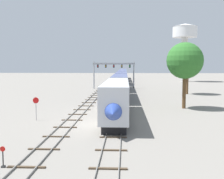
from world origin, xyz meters
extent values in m
plane|color=gray|center=(0.00, 0.00, 0.00)|extent=(400.00, 400.00, 0.00)
cube|color=slate|center=(1.28, 60.00, 0.08)|extent=(0.07, 200.00, 0.16)
cube|color=slate|center=(2.72, 60.00, 0.08)|extent=(0.07, 200.00, 0.16)
cube|color=#473828|center=(2.00, -14.00, 0.05)|extent=(2.60, 0.24, 0.10)
cube|color=#473828|center=(2.00, -10.00, 0.05)|extent=(2.60, 0.24, 0.10)
cube|color=#473828|center=(2.00, -6.00, 0.05)|extent=(2.60, 0.24, 0.10)
cube|color=#473828|center=(2.00, -2.00, 0.05)|extent=(2.60, 0.24, 0.10)
cube|color=#473828|center=(2.00, 2.00, 0.05)|extent=(2.60, 0.24, 0.10)
cube|color=#473828|center=(2.00, 6.00, 0.05)|extent=(2.60, 0.24, 0.10)
cube|color=#473828|center=(2.00, 10.00, 0.05)|extent=(2.60, 0.24, 0.10)
cube|color=#473828|center=(2.00, 14.00, 0.05)|extent=(2.60, 0.24, 0.10)
cube|color=#473828|center=(2.00, 18.00, 0.05)|extent=(2.60, 0.24, 0.10)
cube|color=#473828|center=(2.00, 22.00, 0.05)|extent=(2.60, 0.24, 0.10)
cube|color=#473828|center=(2.00, 26.00, 0.05)|extent=(2.60, 0.24, 0.10)
cube|color=#473828|center=(2.00, 30.00, 0.05)|extent=(2.60, 0.24, 0.10)
cube|color=#473828|center=(2.00, 34.00, 0.05)|extent=(2.60, 0.24, 0.10)
cube|color=#473828|center=(2.00, 38.00, 0.05)|extent=(2.60, 0.24, 0.10)
cube|color=#473828|center=(2.00, 42.00, 0.05)|extent=(2.60, 0.24, 0.10)
cube|color=#473828|center=(2.00, 46.00, 0.05)|extent=(2.60, 0.24, 0.10)
cube|color=#473828|center=(2.00, 50.00, 0.05)|extent=(2.60, 0.24, 0.10)
cube|color=#473828|center=(2.00, 54.00, 0.05)|extent=(2.60, 0.24, 0.10)
cube|color=#473828|center=(2.00, 58.00, 0.05)|extent=(2.60, 0.24, 0.10)
cube|color=#473828|center=(2.00, 62.00, 0.05)|extent=(2.60, 0.24, 0.10)
cube|color=#473828|center=(2.00, 66.00, 0.05)|extent=(2.60, 0.24, 0.10)
cube|color=#473828|center=(2.00, 70.00, 0.05)|extent=(2.60, 0.24, 0.10)
cube|color=#473828|center=(2.00, 74.00, 0.05)|extent=(2.60, 0.24, 0.10)
cube|color=#473828|center=(2.00, 78.00, 0.05)|extent=(2.60, 0.24, 0.10)
cube|color=#473828|center=(2.00, 82.00, 0.05)|extent=(2.60, 0.24, 0.10)
cube|color=#473828|center=(2.00, 86.00, 0.05)|extent=(2.60, 0.24, 0.10)
cube|color=#473828|center=(2.00, 90.00, 0.05)|extent=(2.60, 0.24, 0.10)
cube|color=#473828|center=(2.00, 94.00, 0.05)|extent=(2.60, 0.24, 0.10)
cube|color=#473828|center=(2.00, 98.00, 0.05)|extent=(2.60, 0.24, 0.10)
cube|color=#473828|center=(2.00, 102.00, 0.05)|extent=(2.60, 0.24, 0.10)
cube|color=#473828|center=(2.00, 106.00, 0.05)|extent=(2.60, 0.24, 0.10)
cube|color=#473828|center=(2.00, 110.00, 0.05)|extent=(2.60, 0.24, 0.10)
cube|color=#473828|center=(2.00, 114.00, 0.05)|extent=(2.60, 0.24, 0.10)
cube|color=#473828|center=(2.00, 118.00, 0.05)|extent=(2.60, 0.24, 0.10)
cube|color=#473828|center=(2.00, 122.00, 0.05)|extent=(2.60, 0.24, 0.10)
cube|color=#473828|center=(2.00, 126.00, 0.05)|extent=(2.60, 0.24, 0.10)
cube|color=#473828|center=(2.00, 130.00, 0.05)|extent=(2.60, 0.24, 0.10)
cube|color=#473828|center=(2.00, 134.00, 0.05)|extent=(2.60, 0.24, 0.10)
cube|color=#473828|center=(2.00, 138.00, 0.05)|extent=(2.60, 0.24, 0.10)
cube|color=#473828|center=(2.00, 142.00, 0.05)|extent=(2.60, 0.24, 0.10)
cube|color=#473828|center=(2.00, 146.00, 0.05)|extent=(2.60, 0.24, 0.10)
cube|color=#473828|center=(2.00, 150.00, 0.05)|extent=(2.60, 0.24, 0.10)
cube|color=#473828|center=(2.00, 154.00, 0.05)|extent=(2.60, 0.24, 0.10)
cube|color=#473828|center=(2.00, 158.00, 0.05)|extent=(2.60, 0.24, 0.10)
cube|color=slate|center=(-4.22, 40.00, 0.08)|extent=(0.07, 160.00, 0.16)
cube|color=slate|center=(-2.78, 40.00, 0.08)|extent=(0.07, 160.00, 0.16)
cube|color=#473828|center=(-3.50, -14.00, 0.05)|extent=(2.60, 0.24, 0.10)
cube|color=#473828|center=(-3.50, -10.00, 0.05)|extent=(2.60, 0.24, 0.10)
cube|color=#473828|center=(-3.50, -6.00, 0.05)|extent=(2.60, 0.24, 0.10)
cube|color=#473828|center=(-3.50, -2.00, 0.05)|extent=(2.60, 0.24, 0.10)
cube|color=#473828|center=(-3.50, 2.00, 0.05)|extent=(2.60, 0.24, 0.10)
cube|color=#473828|center=(-3.50, 6.00, 0.05)|extent=(2.60, 0.24, 0.10)
cube|color=#473828|center=(-3.50, 10.00, 0.05)|extent=(2.60, 0.24, 0.10)
cube|color=#473828|center=(-3.50, 14.00, 0.05)|extent=(2.60, 0.24, 0.10)
cube|color=#473828|center=(-3.50, 18.00, 0.05)|extent=(2.60, 0.24, 0.10)
cube|color=#473828|center=(-3.50, 22.00, 0.05)|extent=(2.60, 0.24, 0.10)
cube|color=#473828|center=(-3.50, 26.00, 0.05)|extent=(2.60, 0.24, 0.10)
cube|color=#473828|center=(-3.50, 30.00, 0.05)|extent=(2.60, 0.24, 0.10)
cube|color=#473828|center=(-3.50, 34.00, 0.05)|extent=(2.60, 0.24, 0.10)
cube|color=#473828|center=(-3.50, 38.00, 0.05)|extent=(2.60, 0.24, 0.10)
cube|color=#473828|center=(-3.50, 42.00, 0.05)|extent=(2.60, 0.24, 0.10)
cube|color=#473828|center=(-3.50, 46.00, 0.05)|extent=(2.60, 0.24, 0.10)
cube|color=#473828|center=(-3.50, 50.00, 0.05)|extent=(2.60, 0.24, 0.10)
cube|color=#473828|center=(-3.50, 54.00, 0.05)|extent=(2.60, 0.24, 0.10)
cube|color=#473828|center=(-3.50, 58.00, 0.05)|extent=(2.60, 0.24, 0.10)
cube|color=#473828|center=(-3.50, 62.00, 0.05)|extent=(2.60, 0.24, 0.10)
cube|color=#473828|center=(-3.50, 66.00, 0.05)|extent=(2.60, 0.24, 0.10)
cube|color=#473828|center=(-3.50, 70.00, 0.05)|extent=(2.60, 0.24, 0.10)
cube|color=#473828|center=(-3.50, 74.00, 0.05)|extent=(2.60, 0.24, 0.10)
cube|color=#473828|center=(-3.50, 78.00, 0.05)|extent=(2.60, 0.24, 0.10)
cube|color=#473828|center=(-3.50, 82.00, 0.05)|extent=(2.60, 0.24, 0.10)
cube|color=#473828|center=(-3.50, 86.00, 0.05)|extent=(2.60, 0.24, 0.10)
cube|color=#473828|center=(-3.50, 90.00, 0.05)|extent=(2.60, 0.24, 0.10)
cube|color=#473828|center=(-3.50, 94.00, 0.05)|extent=(2.60, 0.24, 0.10)
cube|color=#473828|center=(-3.50, 98.00, 0.05)|extent=(2.60, 0.24, 0.10)
cube|color=#473828|center=(-3.50, 102.00, 0.05)|extent=(2.60, 0.24, 0.10)
cube|color=#473828|center=(-3.50, 106.00, 0.05)|extent=(2.60, 0.24, 0.10)
cube|color=#473828|center=(-3.50, 110.00, 0.05)|extent=(2.60, 0.24, 0.10)
cube|color=#473828|center=(-3.50, 114.00, 0.05)|extent=(2.60, 0.24, 0.10)
cube|color=#473828|center=(-3.50, 118.00, 0.05)|extent=(2.60, 0.24, 0.10)
cube|color=silver|center=(2.00, 3.88, 2.90)|extent=(3.00, 19.76, 3.80)
cone|color=#2D479E|center=(2.00, -6.20, 2.50)|extent=(2.88, 2.60, 2.88)
cube|color=black|center=(2.00, -4.80, 4.04)|extent=(3.04, 1.80, 1.10)
cube|color=black|center=(2.00, 3.88, 0.50)|extent=(2.52, 17.78, 1.00)
cube|color=#4C5684|center=(2.00, 24.63, 2.90)|extent=(3.00, 19.76, 3.80)
cube|color=black|center=(2.00, 24.63, 3.30)|extent=(3.04, 18.18, 0.90)
cube|color=black|center=(2.00, 24.63, 0.50)|extent=(2.52, 17.78, 1.00)
cube|color=#4C5684|center=(2.00, 45.39, 2.90)|extent=(3.00, 19.76, 3.80)
cube|color=black|center=(2.00, 45.39, 3.30)|extent=(3.04, 18.18, 0.90)
cube|color=black|center=(2.00, 45.39, 0.50)|extent=(2.52, 17.78, 1.00)
cube|color=#4C5684|center=(2.00, 66.15, 2.90)|extent=(3.00, 19.76, 3.80)
cube|color=black|center=(2.00, 66.15, 3.30)|extent=(3.04, 18.18, 0.90)
cube|color=black|center=(2.00, 66.15, 0.50)|extent=(2.52, 17.78, 1.00)
cube|color=#4C5684|center=(2.00, 86.90, 2.90)|extent=(3.00, 19.76, 3.80)
cube|color=black|center=(2.00, 86.90, 3.30)|extent=(3.04, 18.18, 0.90)
cube|color=black|center=(2.00, 86.90, 0.50)|extent=(2.52, 17.78, 1.00)
cube|color=#4C5684|center=(2.00, 107.66, 2.90)|extent=(3.00, 19.76, 3.80)
cube|color=black|center=(2.00, 107.66, 3.30)|extent=(3.04, 18.18, 0.90)
cube|color=black|center=(2.00, 107.66, 0.50)|extent=(2.52, 17.78, 1.00)
cylinder|color=#999BA0|center=(-6.00, 48.12, 3.91)|extent=(0.36, 0.36, 7.82)
cylinder|color=#999BA0|center=(5.50, 48.12, 3.91)|extent=(0.36, 0.36, 7.82)
cube|color=#999BA0|center=(-0.25, 48.12, 7.22)|extent=(12.10, 0.36, 0.50)
cube|color=black|center=(-4.85, 48.17, 6.52)|extent=(0.44, 0.32, 0.90)
sphere|color=red|center=(-4.85, 47.98, 6.52)|extent=(0.28, 0.28, 0.28)
cube|color=black|center=(-2.55, 48.17, 6.52)|extent=(0.44, 0.32, 0.90)
sphere|color=yellow|center=(-2.55, 47.98, 6.52)|extent=(0.28, 0.28, 0.28)
cube|color=black|center=(-0.25, 48.17, 6.52)|extent=(0.44, 0.32, 0.90)
sphere|color=red|center=(-0.25, 47.98, 6.52)|extent=(0.28, 0.28, 0.28)
cube|color=black|center=(2.05, 48.17, 6.52)|extent=(0.44, 0.32, 0.90)
sphere|color=yellow|center=(2.05, 47.98, 6.52)|extent=(0.28, 0.28, 0.28)
cube|color=black|center=(4.35, 48.17, 6.52)|extent=(0.44, 0.32, 0.90)
sphere|color=green|center=(4.35, 47.98, 6.52)|extent=(0.28, 0.28, 0.28)
cylinder|color=beige|center=(27.27, 84.51, 9.04)|extent=(2.60, 2.60, 18.08)
cylinder|color=white|center=(27.27, 84.51, 20.25)|extent=(9.84, 9.84, 4.33)
cone|color=white|center=(27.27, 84.51, 23.01)|extent=(10.04, 10.04, 1.20)
cylinder|color=black|center=(-5.10, -13.99, 0.55)|extent=(0.08, 0.08, 1.10)
cylinder|color=red|center=(-5.10, -14.01, 1.28)|extent=(0.36, 0.03, 0.36)
cube|color=#333333|center=(-5.10, -13.99, 0.06)|extent=(0.24, 0.24, 0.12)
cylinder|color=gray|center=(-8.00, 1.94, 1.10)|extent=(0.08, 0.08, 2.20)
cylinder|color=red|center=(-8.00, 1.92, 2.50)|extent=(0.76, 0.03, 0.76)
cylinder|color=brown|center=(12.43, 12.50, 2.78)|extent=(0.56, 0.56, 5.55)
sphere|color=#2D6B28|center=(12.43, 12.50, 7.56)|extent=(5.75, 5.75, 5.75)
cylinder|color=brown|center=(17.68, 34.36, 3.36)|extent=(0.56, 0.56, 6.72)
sphere|color=#235B23|center=(17.68, 34.36, 8.84)|extent=(6.06, 6.06, 6.06)
camera|label=1|loc=(3.13, -31.87, 6.92)|focal=44.65mm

